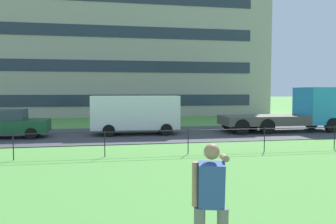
{
  "coord_description": "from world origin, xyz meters",
  "views": [
    {
      "loc": [
        -3.1,
        1.96,
        2.5
      ],
      "look_at": [
        -1.57,
        10.43,
        1.96
      ],
      "focal_mm": 35.17,
      "sensor_mm": 36.0,
      "label": 1
    }
  ],
  "objects": [
    {
      "name": "apartment_building_background",
      "position": [
        -1.34,
        40.51,
        8.36
      ],
      "size": [
        30.05,
        13.59,
        16.71
      ],
      "color": "#ADA393",
      "rests_on": "ground"
    },
    {
      "name": "car_dark_green_center",
      "position": [
        -8.38,
        20.76,
        0.78
      ],
      "size": [
        4.02,
        1.85,
        1.54
      ],
      "color": "#194C2D",
      "rests_on": "ground"
    },
    {
      "name": "flatbed_truck_far_right",
      "position": [
        8.47,
        20.79,
        1.22
      ],
      "size": [
        7.33,
        2.51,
        2.75
      ],
      "color": "#2D99D1",
      "rests_on": "ground"
    },
    {
      "name": "panel_van_left",
      "position": [
        -1.56,
        21.11,
        1.27
      ],
      "size": [
        5.06,
        2.23,
        2.24
      ],
      "color": "white",
      "rests_on": "ground"
    },
    {
      "name": "street_strip",
      "position": [
        0.0,
        20.99,
        0.0
      ],
      "size": [
        80.0,
        7.39,
        0.01
      ],
      "primitive_type": "cube",
      "color": "#424247",
      "rests_on": "ground"
    },
    {
      "name": "park_fence",
      "position": [
        0.0,
        14.59,
        0.66
      ],
      "size": [
        32.67,
        0.04,
        1.0
      ],
      "color": "black",
      "rests_on": "ground"
    },
    {
      "name": "person_thrower",
      "position": [
        -1.71,
        6.27,
        0.96
      ],
      "size": [
        0.65,
        0.76,
        1.78
      ],
      "color": "slate",
      "rests_on": "ground"
    }
  ]
}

